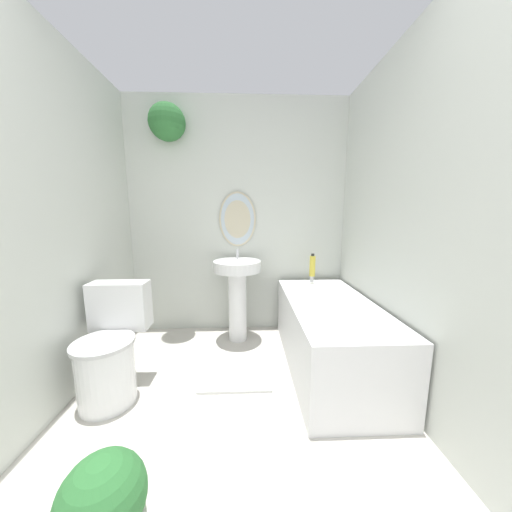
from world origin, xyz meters
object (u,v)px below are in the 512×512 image
at_px(shampoo_bottle, 312,266).
at_px(potted_plant, 104,511).
at_px(bathtub, 329,332).
at_px(toilet, 111,350).
at_px(pedestal_sink, 237,287).

xyz_separation_m(shampoo_bottle, potted_plant, (-1.17, -1.72, -0.53)).
bearing_deg(bathtub, toilet, -169.74).
distance_m(bathtub, potted_plant, 1.67).
xyz_separation_m(pedestal_sink, potted_plant, (-0.42, -1.66, -0.33)).
height_order(pedestal_sink, potted_plant, pedestal_sink).
relative_size(toilet, potted_plant, 1.85).
bearing_deg(potted_plant, toilet, 115.29).
xyz_separation_m(toilet, potted_plant, (0.42, -0.89, -0.12)).
height_order(shampoo_bottle, potted_plant, shampoo_bottle).
distance_m(toilet, potted_plant, 0.99).
distance_m(pedestal_sink, potted_plant, 1.75).
distance_m(shampoo_bottle, potted_plant, 2.14).
xyz_separation_m(bathtub, potted_plant, (-1.18, -1.18, -0.08)).
height_order(toilet, shampoo_bottle, shampoo_bottle).
relative_size(pedestal_sink, shampoo_bottle, 3.97).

